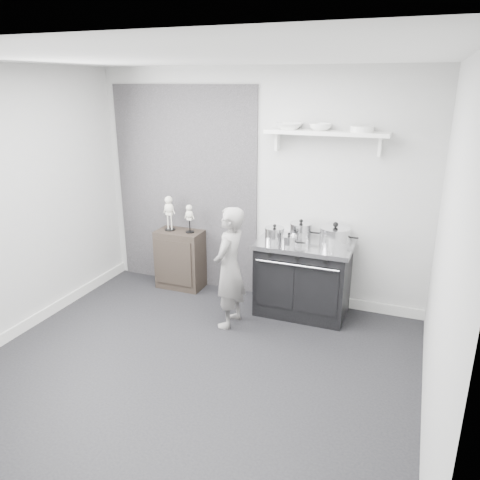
% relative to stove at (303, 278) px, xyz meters
% --- Properties ---
extents(ground, '(4.00, 4.00, 0.00)m').
position_rel_stove_xyz_m(ground, '(-0.67, -1.48, -0.43)').
color(ground, black).
rests_on(ground, ground).
extents(room_shell, '(4.02, 3.62, 2.71)m').
position_rel_stove_xyz_m(room_shell, '(-0.76, -1.33, 1.21)').
color(room_shell, '#B8B8B5').
rests_on(room_shell, ground).
extents(wall_shelf, '(1.30, 0.26, 0.24)m').
position_rel_stove_xyz_m(wall_shelf, '(0.13, 0.20, 1.58)').
color(wall_shelf, white).
rests_on(wall_shelf, room_shell).
extents(stove, '(1.06, 0.66, 0.85)m').
position_rel_stove_xyz_m(stove, '(0.00, 0.00, 0.00)').
color(stove, black).
rests_on(stove, ground).
extents(side_cabinet, '(0.58, 0.34, 0.75)m').
position_rel_stove_xyz_m(side_cabinet, '(-1.63, 0.13, -0.05)').
color(side_cabinet, black).
rests_on(side_cabinet, ground).
extents(child, '(0.34, 0.50, 1.32)m').
position_rel_stove_xyz_m(child, '(-0.66, -0.56, 0.24)').
color(child, gray).
rests_on(child, ground).
extents(pot_front_left, '(0.30, 0.22, 0.20)m').
position_rel_stove_xyz_m(pot_front_left, '(-0.32, -0.08, 0.50)').
color(pot_front_left, silver).
rests_on(pot_front_left, stove).
extents(pot_back_left, '(0.34, 0.25, 0.22)m').
position_rel_stove_xyz_m(pot_back_left, '(-0.08, 0.13, 0.51)').
color(pot_back_left, silver).
rests_on(pot_back_left, stove).
extents(pot_back_right, '(0.43, 0.34, 0.24)m').
position_rel_stove_xyz_m(pot_back_right, '(0.31, 0.12, 0.51)').
color(pot_back_right, silver).
rests_on(pot_back_right, stove).
extents(pot_front_center, '(0.26, 0.18, 0.15)m').
position_rel_stove_xyz_m(pot_front_center, '(-0.13, -0.16, 0.48)').
color(pot_front_center, silver).
rests_on(pot_front_center, stove).
extents(skeleton_full, '(0.14, 0.09, 0.51)m').
position_rel_stove_xyz_m(skeleton_full, '(-1.76, 0.13, 0.58)').
color(skeleton_full, beige).
rests_on(skeleton_full, side_cabinet).
extents(skeleton_torso, '(0.11, 0.07, 0.41)m').
position_rel_stove_xyz_m(skeleton_torso, '(-1.48, 0.13, 0.53)').
color(skeleton_torso, beige).
rests_on(skeleton_torso, side_cabinet).
extents(bowl_large, '(0.28, 0.28, 0.07)m').
position_rel_stove_xyz_m(bowl_large, '(-0.27, 0.19, 1.65)').
color(bowl_large, white).
rests_on(bowl_large, wall_shelf).
extents(bowl_small, '(0.23, 0.23, 0.07)m').
position_rel_stove_xyz_m(bowl_small, '(0.07, 0.19, 1.65)').
color(bowl_small, white).
rests_on(bowl_small, wall_shelf).
extents(plate_stack, '(0.24, 0.24, 0.06)m').
position_rel_stove_xyz_m(plate_stack, '(0.49, 0.19, 1.64)').
color(plate_stack, white).
rests_on(plate_stack, wall_shelf).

